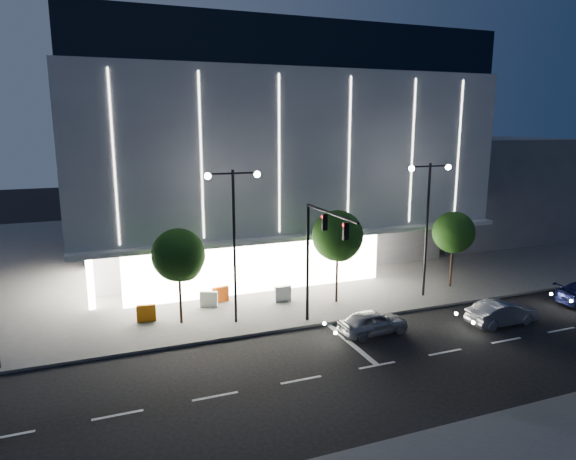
# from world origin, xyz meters

# --- Properties ---
(ground) EXTENTS (160.00, 160.00, 0.00)m
(ground) POSITION_xyz_m (0.00, 0.00, 0.00)
(ground) COLOR black
(ground) RESTS_ON ground
(sidewalk_museum) EXTENTS (70.00, 40.00, 0.15)m
(sidewalk_museum) POSITION_xyz_m (5.00, 24.00, 0.07)
(sidewalk_museum) COLOR #474747
(sidewalk_museum) RESTS_ON ground
(museum) EXTENTS (30.00, 25.80, 18.00)m
(museum) POSITION_xyz_m (2.98, 22.31, 9.27)
(museum) COLOR #4C4C51
(museum) RESTS_ON ground
(annex_building) EXTENTS (16.00, 20.00, 10.00)m
(annex_building) POSITION_xyz_m (26.00, 24.00, 5.00)
(annex_building) COLOR #4C4C51
(annex_building) RESTS_ON ground
(traffic_mast) EXTENTS (0.33, 5.89, 7.07)m
(traffic_mast) POSITION_xyz_m (1.00, 3.34, 5.03)
(traffic_mast) COLOR black
(traffic_mast) RESTS_ON ground
(street_lamp_west) EXTENTS (3.16, 0.36, 9.00)m
(street_lamp_west) POSITION_xyz_m (-3.00, 6.00, 5.96)
(street_lamp_west) COLOR black
(street_lamp_west) RESTS_ON ground
(street_lamp_east) EXTENTS (3.16, 0.36, 9.00)m
(street_lamp_east) POSITION_xyz_m (10.00, 6.00, 5.96)
(street_lamp_east) COLOR black
(street_lamp_east) RESTS_ON ground
(tree_left) EXTENTS (3.02, 3.02, 5.72)m
(tree_left) POSITION_xyz_m (-5.97, 7.02, 4.03)
(tree_left) COLOR black
(tree_left) RESTS_ON ground
(tree_mid) EXTENTS (3.25, 3.25, 6.15)m
(tree_mid) POSITION_xyz_m (4.03, 7.02, 4.33)
(tree_mid) COLOR black
(tree_mid) RESTS_ON ground
(tree_right) EXTENTS (2.91, 2.91, 5.51)m
(tree_right) POSITION_xyz_m (13.03, 7.02, 3.88)
(tree_right) COLOR black
(tree_right) RESTS_ON ground
(car_lead) EXTENTS (4.14, 1.89, 1.37)m
(car_lead) POSITION_xyz_m (3.70, 1.88, 0.69)
(car_lead) COLOR #989A9F
(car_lead) RESTS_ON ground
(car_second) EXTENTS (4.31, 1.55, 1.42)m
(car_second) POSITION_xyz_m (11.45, 0.40, 0.71)
(car_second) COLOR #999AA0
(car_second) RESTS_ON ground
(barrier_a) EXTENTS (1.12, 0.37, 1.00)m
(barrier_a) POSITION_xyz_m (-7.86, 7.95, 0.65)
(barrier_a) COLOR #C3610A
(barrier_a) RESTS_ON sidewalk_museum
(barrier_b) EXTENTS (1.11, 0.65, 1.00)m
(barrier_b) POSITION_xyz_m (-3.93, 9.02, 0.65)
(barrier_b) COLOR silver
(barrier_b) RESTS_ON sidewalk_museum
(barrier_c) EXTENTS (1.13, 0.43, 1.00)m
(barrier_c) POSITION_xyz_m (-3.02, 9.68, 0.65)
(barrier_c) COLOR #D14B0B
(barrier_c) RESTS_ON sidewalk_museum
(barrier_d) EXTENTS (1.11, 0.28, 1.00)m
(barrier_d) POSITION_xyz_m (0.77, 8.30, 0.65)
(barrier_d) COLOR #B9B9B9
(barrier_d) RESTS_ON sidewalk_museum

